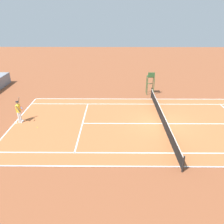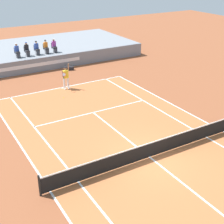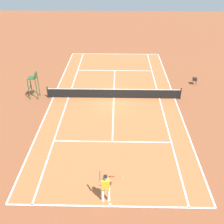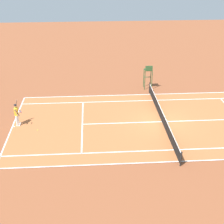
# 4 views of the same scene
# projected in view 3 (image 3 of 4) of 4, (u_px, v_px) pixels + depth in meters

# --- Properties ---
(ground_plane) EXTENTS (80.00, 80.00, 0.00)m
(ground_plane) POSITION_uv_depth(u_px,v_px,m) (114.00, 98.00, 24.09)
(ground_plane) COLOR brown
(court) EXTENTS (11.08, 23.88, 0.03)m
(court) POSITION_uv_depth(u_px,v_px,m) (114.00, 98.00, 24.09)
(court) COLOR #B76638
(court) RESTS_ON ground
(net) EXTENTS (11.98, 0.10, 1.07)m
(net) POSITION_uv_depth(u_px,v_px,m) (114.00, 93.00, 23.82)
(net) COLOR black
(net) RESTS_ON ground
(tennis_player) EXTENTS (0.76, 0.62, 2.08)m
(tennis_player) POSITION_uv_depth(u_px,v_px,m) (106.00, 187.00, 13.78)
(tennis_player) COLOR white
(tennis_player) RESTS_ON ground
(tennis_ball) EXTENTS (0.07, 0.07, 0.07)m
(tennis_ball) POSITION_uv_depth(u_px,v_px,m) (123.00, 178.00, 15.67)
(tennis_ball) COLOR #D1E533
(tennis_ball) RESTS_ON ground
(umpire_chair) EXTENTS (0.77, 0.77, 2.44)m
(umpire_chair) POSITION_uv_depth(u_px,v_px,m) (34.00, 82.00, 23.41)
(umpire_chair) COLOR #2D562D
(umpire_chair) RESTS_ON ground
(ball_hopper) EXTENTS (0.36, 0.36, 0.70)m
(ball_hopper) POSITION_uv_depth(u_px,v_px,m) (195.00, 79.00, 26.29)
(ball_hopper) COLOR black
(ball_hopper) RESTS_ON ground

